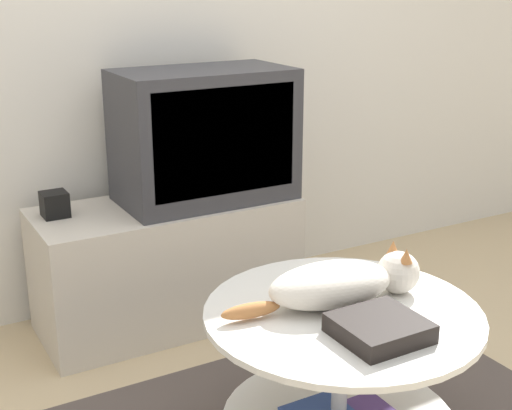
% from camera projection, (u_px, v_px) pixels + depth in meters
% --- Properties ---
extents(tv_stand, '(1.01, 0.44, 0.49)m').
position_uv_depth(tv_stand, '(168.00, 263.00, 2.83)').
color(tv_stand, beige).
rests_on(tv_stand, ground_plane).
extents(tv, '(0.66, 0.38, 0.51)m').
position_uv_depth(tv, '(204.00, 136.00, 2.74)').
color(tv, '#333338').
rests_on(tv, tv_stand).
extents(speaker, '(0.09, 0.09, 0.09)m').
position_uv_depth(speaker, '(55.00, 204.00, 2.60)').
color(speaker, black).
rests_on(speaker, tv_stand).
extents(coffee_table, '(0.74, 0.74, 0.47)m').
position_uv_depth(coffee_table, '(340.00, 367.00, 1.94)').
color(coffee_table, '#B2B2B7').
rests_on(coffee_table, rug).
extents(dvd_box, '(0.21, 0.20, 0.05)m').
position_uv_depth(dvd_box, '(379.00, 328.00, 1.74)').
color(dvd_box, black).
rests_on(dvd_box, coffee_table).
extents(cat, '(0.58, 0.23, 0.14)m').
position_uv_depth(cat, '(342.00, 283.00, 1.92)').
color(cat, silver).
rests_on(cat, coffee_table).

